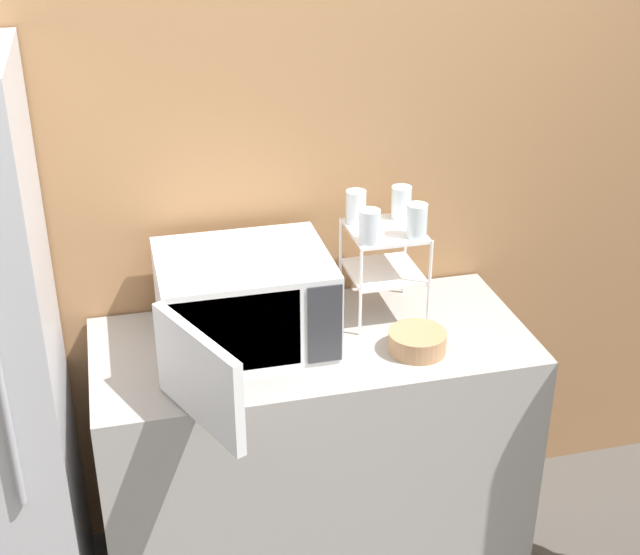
% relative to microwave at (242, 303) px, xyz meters
% --- Properties ---
extents(wall_back, '(8.00, 0.06, 2.60)m').
position_rel_microwave_xyz_m(wall_back, '(0.22, 0.32, 0.22)').
color(wall_back, '#9E7047').
rests_on(wall_back, ground_plane).
extents(counter, '(1.40, 0.63, 0.93)m').
position_rel_microwave_xyz_m(counter, '(0.22, -0.03, -0.61)').
color(counter, '#9E9993').
rests_on(counter, ground_plane).
extents(microwave, '(0.56, 0.82, 0.29)m').
position_rel_microwave_xyz_m(microwave, '(0.00, 0.00, 0.00)').
color(microwave, silver).
rests_on(microwave, counter).
extents(dish_rack, '(0.24, 0.25, 0.31)m').
position_rel_microwave_xyz_m(dish_rack, '(0.49, 0.08, 0.08)').
color(dish_rack, white).
rests_on(dish_rack, counter).
extents(glass_front_left, '(0.07, 0.07, 0.11)m').
position_rel_microwave_xyz_m(glass_front_left, '(0.41, -0.00, 0.22)').
color(glass_front_left, silver).
rests_on(glass_front_left, dish_rack).
extents(glass_back_right, '(0.07, 0.07, 0.11)m').
position_rel_microwave_xyz_m(glass_back_right, '(0.57, 0.16, 0.22)').
color(glass_back_right, silver).
rests_on(glass_back_right, dish_rack).
extents(glass_front_right, '(0.07, 0.07, 0.11)m').
position_rel_microwave_xyz_m(glass_front_right, '(0.56, 0.00, 0.22)').
color(glass_front_right, silver).
rests_on(glass_front_right, dish_rack).
extents(glass_back_left, '(0.07, 0.07, 0.11)m').
position_rel_microwave_xyz_m(glass_back_left, '(0.41, 0.16, 0.22)').
color(glass_back_left, silver).
rests_on(glass_back_left, dish_rack).
extents(bowl, '(0.18, 0.18, 0.07)m').
position_rel_microwave_xyz_m(bowl, '(0.52, -0.18, -0.11)').
color(bowl, '#AD7F56').
rests_on(bowl, counter).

